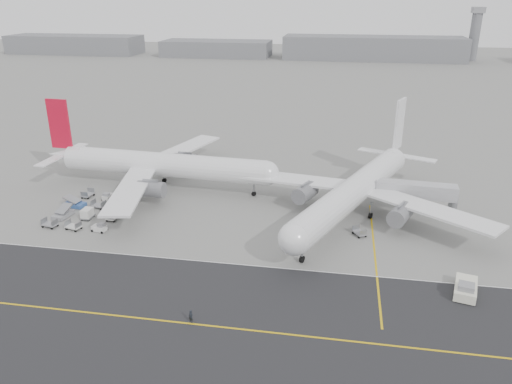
% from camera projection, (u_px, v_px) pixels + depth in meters
% --- Properties ---
extents(ground, '(700.00, 700.00, 0.00)m').
position_uv_depth(ground, '(189.00, 253.00, 81.49)').
color(ground, gray).
rests_on(ground, ground).
extents(taxiway, '(220.00, 59.00, 0.03)m').
position_uv_depth(taxiway, '(185.00, 323.00, 64.26)').
color(taxiway, '#262628').
rests_on(taxiway, ground).
extents(horizon_buildings, '(520.00, 28.00, 28.00)m').
position_uv_depth(horizon_buildings, '(356.00, 59.00, 314.38)').
color(horizon_buildings, slate).
rests_on(horizon_buildings, ground).
extents(control_tower, '(7.00, 7.00, 31.25)m').
position_uv_depth(control_tower, '(475.00, 33.00, 301.81)').
color(control_tower, slate).
rests_on(control_tower, ground).
extents(airliner_a, '(53.04, 52.32, 18.29)m').
position_uv_depth(airliner_a, '(158.00, 164.00, 106.92)').
color(airliner_a, white).
rests_on(airliner_a, ground).
extents(airliner_b, '(49.49, 50.59, 18.42)m').
position_uv_depth(airliner_b, '(356.00, 189.00, 93.34)').
color(airliner_b, white).
rests_on(airliner_b, ground).
extents(pushback_tug, '(4.26, 8.04, 2.27)m').
position_uv_depth(pushback_tug, '(466.00, 288.00, 70.14)').
color(pushback_tug, white).
rests_on(pushback_tug, ground).
extents(jet_bridge, '(17.06, 4.35, 6.40)m').
position_uv_depth(jet_bridge, '(414.00, 192.00, 94.54)').
color(jet_bridge, gray).
rests_on(jet_bridge, ground).
extents(gse_cluster, '(20.71, 24.25, 2.07)m').
position_uv_depth(gse_cluster, '(93.00, 213.00, 96.12)').
color(gse_cluster, gray).
rests_on(gse_cluster, ground).
extents(stray_dolly, '(2.64, 2.97, 1.56)m').
position_uv_depth(stray_dolly, '(359.00, 235.00, 87.41)').
color(stray_dolly, silver).
rests_on(stray_dolly, ground).
extents(ground_crew_a, '(0.78, 0.66, 1.81)m').
position_uv_depth(ground_crew_a, '(191.00, 317.00, 64.05)').
color(ground_crew_a, black).
rests_on(ground_crew_a, ground).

